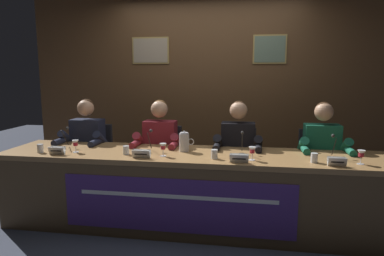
# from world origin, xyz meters

# --- Properties ---
(ground_plane) EXTENTS (12.00, 12.00, 0.00)m
(ground_plane) POSITION_xyz_m (0.00, 0.00, 0.00)
(ground_plane) COLOR #383D4C
(wall_back_panelled) EXTENTS (5.00, 0.14, 2.60)m
(wall_back_panelled) POSITION_xyz_m (-0.00, 1.47, 1.30)
(wall_back_panelled) COLOR brown
(wall_back_panelled) RESTS_ON ground_plane
(conference_table) EXTENTS (3.80, 0.78, 0.75)m
(conference_table) POSITION_xyz_m (-0.00, -0.12, 0.52)
(conference_table) COLOR olive
(conference_table) RESTS_ON ground_plane
(chair_far_left) EXTENTS (0.44, 0.44, 0.91)m
(chair_far_left) POSITION_xyz_m (-1.31, 0.57, 0.44)
(chair_far_left) COLOR black
(chair_far_left) RESTS_ON ground_plane
(panelist_far_left) EXTENTS (0.51, 0.48, 1.24)m
(panelist_far_left) POSITION_xyz_m (-1.31, 0.37, 0.72)
(panelist_far_left) COLOR black
(panelist_far_left) RESTS_ON ground_plane
(nameplate_far_left) EXTENTS (0.16, 0.06, 0.08)m
(nameplate_far_left) POSITION_xyz_m (-1.28, -0.27, 0.79)
(nameplate_far_left) COLOR white
(nameplate_far_left) RESTS_ON conference_table
(juice_glass_far_left) EXTENTS (0.06, 0.06, 0.12)m
(juice_glass_far_left) POSITION_xyz_m (-1.15, -0.15, 0.84)
(juice_glass_far_left) COLOR white
(juice_glass_far_left) RESTS_ON conference_table
(water_cup_far_left) EXTENTS (0.06, 0.06, 0.08)m
(water_cup_far_left) POSITION_xyz_m (-1.49, -0.22, 0.79)
(water_cup_far_left) COLOR silver
(water_cup_far_left) RESTS_ON conference_table
(microphone_far_left) EXTENTS (0.06, 0.17, 0.22)m
(microphone_far_left) POSITION_xyz_m (-1.36, 0.00, 0.83)
(microphone_far_left) COLOR black
(microphone_far_left) RESTS_ON conference_table
(chair_center_left) EXTENTS (0.44, 0.44, 0.91)m
(chair_center_left) POSITION_xyz_m (-0.44, 0.57, 0.44)
(chair_center_left) COLOR black
(chair_center_left) RESTS_ON ground_plane
(panelist_center_left) EXTENTS (0.51, 0.48, 1.24)m
(panelist_center_left) POSITION_xyz_m (-0.44, 0.37, 0.72)
(panelist_center_left) COLOR black
(panelist_center_left) RESTS_ON ground_plane
(nameplate_center_left) EXTENTS (0.17, 0.06, 0.08)m
(nameplate_center_left) POSITION_xyz_m (-0.43, -0.28, 0.79)
(nameplate_center_left) COLOR white
(nameplate_center_left) RESTS_ON conference_table
(juice_glass_center_left) EXTENTS (0.06, 0.06, 0.12)m
(juice_glass_center_left) POSITION_xyz_m (-0.25, -0.17, 0.84)
(juice_glass_center_left) COLOR white
(juice_glass_center_left) RESTS_ON conference_table
(water_cup_center_left) EXTENTS (0.06, 0.06, 0.08)m
(water_cup_center_left) POSITION_xyz_m (-0.62, -0.16, 0.79)
(water_cup_center_left) COLOR silver
(water_cup_center_left) RESTS_ON conference_table
(microphone_center_left) EXTENTS (0.06, 0.17, 0.22)m
(microphone_center_left) POSITION_xyz_m (-0.43, -0.02, 0.83)
(microphone_center_left) COLOR black
(microphone_center_left) RESTS_ON conference_table
(chair_center_right) EXTENTS (0.44, 0.44, 0.91)m
(chair_center_right) POSITION_xyz_m (0.44, 0.57, 0.44)
(chair_center_right) COLOR black
(chair_center_right) RESTS_ON ground_plane
(panelist_center_right) EXTENTS (0.51, 0.48, 1.24)m
(panelist_center_right) POSITION_xyz_m (0.44, 0.37, 0.72)
(panelist_center_right) COLOR black
(panelist_center_right) RESTS_ON ground_plane
(nameplate_center_right) EXTENTS (0.17, 0.06, 0.08)m
(nameplate_center_right) POSITION_xyz_m (0.47, -0.30, 0.79)
(nameplate_center_right) COLOR white
(nameplate_center_right) RESTS_ON conference_table
(juice_glass_center_right) EXTENTS (0.06, 0.06, 0.12)m
(juice_glass_center_right) POSITION_xyz_m (0.58, -0.20, 0.84)
(juice_glass_center_right) COLOR white
(juice_glass_center_right) RESTS_ON conference_table
(water_cup_center_right) EXTENTS (0.06, 0.06, 0.08)m
(water_cup_center_right) POSITION_xyz_m (0.24, -0.19, 0.79)
(water_cup_center_right) COLOR silver
(water_cup_center_right) RESTS_ON conference_table
(microphone_center_right) EXTENTS (0.06, 0.17, 0.22)m
(microphone_center_right) POSITION_xyz_m (0.49, 0.01, 0.83)
(microphone_center_right) COLOR black
(microphone_center_right) RESTS_ON conference_table
(chair_far_right) EXTENTS (0.44, 0.44, 0.91)m
(chair_far_right) POSITION_xyz_m (1.31, 0.57, 0.44)
(chair_far_right) COLOR black
(chair_far_right) RESTS_ON ground_plane
(panelist_far_right) EXTENTS (0.51, 0.48, 1.24)m
(panelist_far_right) POSITION_xyz_m (1.31, 0.37, 0.72)
(panelist_far_right) COLOR black
(panelist_far_right) RESTS_ON ground_plane
(nameplate_far_right) EXTENTS (0.15, 0.06, 0.08)m
(nameplate_far_right) POSITION_xyz_m (1.29, -0.29, 0.79)
(nameplate_far_right) COLOR white
(nameplate_far_right) RESTS_ON conference_table
(juice_glass_far_right) EXTENTS (0.06, 0.06, 0.12)m
(juice_glass_far_right) POSITION_xyz_m (1.51, -0.19, 0.84)
(juice_glass_far_right) COLOR white
(juice_glass_far_right) RESTS_ON conference_table
(water_cup_far_right) EXTENTS (0.06, 0.06, 0.08)m
(water_cup_far_right) POSITION_xyz_m (1.12, -0.19, 0.79)
(water_cup_far_right) COLOR silver
(water_cup_far_right) RESTS_ON conference_table
(microphone_far_right) EXTENTS (0.06, 0.17, 0.22)m
(microphone_far_right) POSITION_xyz_m (1.33, -0.02, 0.83)
(microphone_far_right) COLOR black
(microphone_far_right) RESTS_ON conference_table
(water_pitcher_central) EXTENTS (0.15, 0.10, 0.21)m
(water_pitcher_central) POSITION_xyz_m (-0.09, 0.07, 0.85)
(water_pitcher_central) COLOR silver
(water_pitcher_central) RESTS_ON conference_table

